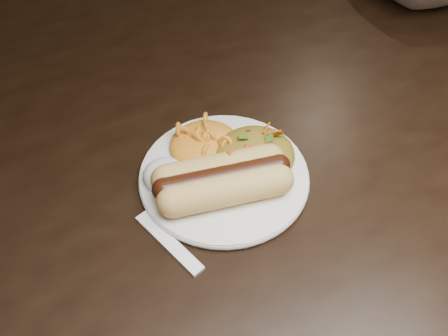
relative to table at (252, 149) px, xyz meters
name	(u,v)px	position (x,y,z in m)	size (l,w,h in m)	color
floor	(241,331)	(0.00, 0.00, -0.66)	(4.00, 4.00, 0.00)	#372212
table	(252,149)	(0.00, 0.00, 0.00)	(1.60, 0.90, 0.75)	black
plate	(224,176)	(-0.10, -0.11, 0.10)	(0.20, 0.20, 0.01)	white
hotdog	(222,179)	(-0.11, -0.13, 0.12)	(0.14, 0.09, 0.04)	#FFD977
mac_and_cheese	(203,136)	(-0.10, -0.05, 0.12)	(0.09, 0.08, 0.03)	orange
sour_cream	(164,171)	(-0.16, -0.08, 0.12)	(0.05, 0.05, 0.03)	white
taco_salad	(254,150)	(-0.05, -0.10, 0.12)	(0.10, 0.09, 0.04)	#B74616
fork	(169,242)	(-0.19, -0.16, 0.09)	(0.02, 0.13, 0.00)	white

